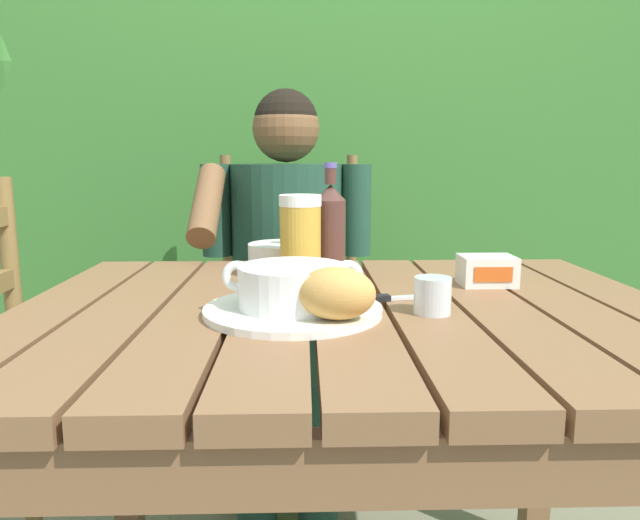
% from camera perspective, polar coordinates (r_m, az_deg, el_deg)
% --- Properties ---
extents(dining_table, '(1.12, 0.86, 0.77)m').
position_cam_1_polar(dining_table, '(1.03, 2.69, -10.18)').
color(dining_table, brown).
rests_on(dining_table, ground_plane).
extents(hedge_backdrop, '(3.79, 0.95, 1.84)m').
position_cam_1_polar(hedge_backdrop, '(2.52, -5.02, 9.51)').
color(hedge_backdrop, '#3A7530').
rests_on(hedge_backdrop, ground_plane).
extents(chair_near_diner, '(0.46, 0.46, 1.02)m').
position_cam_1_polar(chair_near_diner, '(1.91, -3.04, -6.21)').
color(chair_near_diner, brown).
rests_on(chair_near_diner, ground_plane).
extents(person_eating, '(0.48, 0.47, 1.21)m').
position_cam_1_polar(person_eating, '(1.66, -3.38, -0.53)').
color(person_eating, '#204634').
rests_on(person_eating, ground_plane).
extents(serving_plate, '(0.29, 0.29, 0.01)m').
position_cam_1_polar(serving_plate, '(0.93, -2.68, -4.95)').
color(serving_plate, white).
rests_on(serving_plate, dining_table).
extents(soup_bowl, '(0.22, 0.17, 0.08)m').
position_cam_1_polar(soup_bowl, '(0.92, -2.70, -2.48)').
color(soup_bowl, white).
rests_on(soup_bowl, serving_plate).
extents(bread_roll, '(0.13, 0.11, 0.08)m').
position_cam_1_polar(bread_roll, '(0.85, 1.60, -3.30)').
color(bread_roll, '#CB9549').
rests_on(bread_roll, serving_plate).
extents(beer_glass, '(0.08, 0.08, 0.18)m').
position_cam_1_polar(beer_glass, '(1.16, -1.94, 2.14)').
color(beer_glass, gold).
rests_on(beer_glass, dining_table).
extents(beer_bottle, '(0.06, 0.06, 0.24)m').
position_cam_1_polar(beer_bottle, '(1.22, 1.03, 3.12)').
color(beer_bottle, '#4E2E26').
rests_on(beer_bottle, dining_table).
extents(water_glass_small, '(0.06, 0.06, 0.06)m').
position_cam_1_polar(water_glass_small, '(0.94, 11.03, -3.45)').
color(water_glass_small, silver).
rests_on(water_glass_small, dining_table).
extents(butter_tub, '(0.11, 0.08, 0.06)m').
position_cam_1_polar(butter_tub, '(1.18, 16.13, -1.00)').
color(butter_tub, white).
rests_on(butter_tub, dining_table).
extents(table_knife, '(0.15, 0.05, 0.01)m').
position_cam_1_polar(table_knife, '(1.03, 6.70, -3.75)').
color(table_knife, silver).
rests_on(table_knife, dining_table).
extents(diner_bowl, '(0.15, 0.15, 0.06)m').
position_cam_1_polar(diner_bowl, '(1.31, -3.73, 0.37)').
color(diner_bowl, white).
rests_on(diner_bowl, dining_table).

